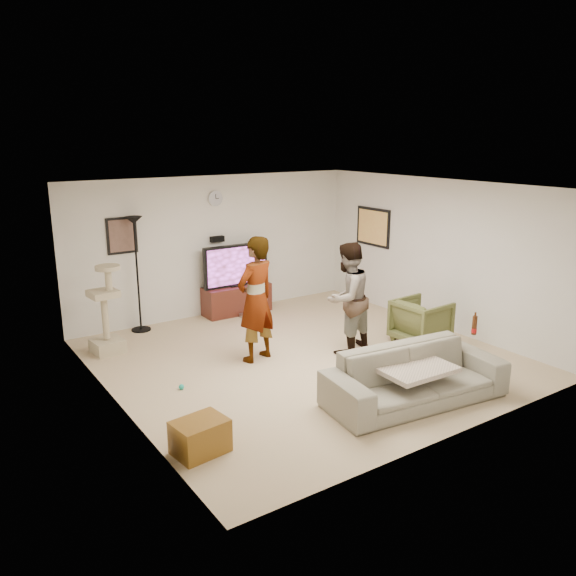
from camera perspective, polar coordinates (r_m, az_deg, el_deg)
floor at (r=8.53m, az=1.60°, el=-7.01°), size 5.50×5.50×0.02m
ceiling at (r=7.94m, az=1.73°, el=10.10°), size 5.50×5.50×0.02m
wall_back at (r=10.45m, az=-7.17°, el=4.19°), size 5.50×0.04×2.50m
wall_front at (r=6.21m, az=16.63°, el=-3.81°), size 5.50×0.04×2.50m
wall_left at (r=6.97m, az=-17.06°, el=-1.82°), size 0.04×5.50×2.50m
wall_right at (r=9.97m, az=14.65°, el=3.29°), size 0.04×5.50×2.50m
wall_clock at (r=10.30m, az=-7.24°, el=8.81°), size 0.26×0.04×0.26m
wall_speaker at (r=10.38m, az=-7.04°, el=4.84°), size 0.25×0.10×0.10m
picture_back at (r=9.74m, az=-16.15°, el=5.02°), size 0.42×0.03×0.52m
picture_right at (r=11.01m, az=8.43°, el=6.01°), size 0.03×0.78×0.62m
tv_stand at (r=10.59m, az=-5.10°, el=-1.11°), size 1.25×0.45×0.52m
console_box at (r=10.38m, az=-3.53°, el=-2.73°), size 0.40×0.30×0.07m
tv at (r=10.43m, az=-5.18°, el=2.26°), size 1.28×0.08×0.76m
tv_screen at (r=10.40m, az=-5.06°, el=2.22°), size 1.17×0.01×0.67m
floor_lamp at (r=9.74m, az=-14.71°, el=1.27°), size 0.32×0.32×1.92m
cat_tree at (r=8.96m, az=-17.75°, el=-2.03°), size 0.47×0.47×1.35m
person_left at (r=8.20m, az=-3.20°, el=-1.13°), size 0.76×0.60×1.83m
person_right at (r=8.57m, az=5.89°, el=-1.01°), size 0.94×0.80×1.68m
sofa at (r=7.26m, az=12.52°, el=-8.53°), size 2.37×1.16×0.66m
throw_blanket at (r=7.19m, az=12.39°, el=-7.75°), size 0.92×0.73×0.06m
beer_bottle at (r=7.86m, az=18.01°, el=-3.54°), size 0.06×0.06×0.25m
armchair at (r=9.29m, az=13.06°, el=-3.22°), size 0.80×0.78×0.69m
side_table at (r=6.17m, az=-8.71°, el=-14.37°), size 0.58×0.47×0.36m
toy_ball at (r=7.64m, az=-10.53°, el=-9.62°), size 0.07×0.07×0.07m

